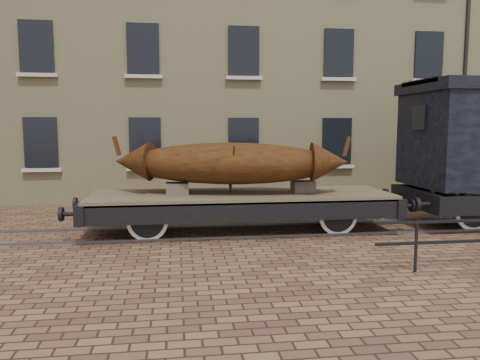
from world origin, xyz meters
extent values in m
plane|color=#4E3124|center=(0.00, 0.00, 0.00)|extent=(90.00, 90.00, 0.00)
cube|color=#CBBE83|center=(3.00, 10.00, 7.00)|extent=(40.00, 10.00, 14.00)
cube|color=black|center=(-6.00, 4.96, 2.20)|extent=(1.10, 0.12, 1.70)
cube|color=beige|center=(-6.00, 4.90, 1.25)|extent=(1.30, 0.18, 0.12)
cube|color=black|center=(-2.50, 4.96, 2.20)|extent=(1.10, 0.12, 1.70)
cube|color=beige|center=(-2.50, 4.90, 1.25)|extent=(1.30, 0.18, 0.12)
cube|color=black|center=(1.00, 4.96, 2.20)|extent=(1.10, 0.12, 1.70)
cube|color=beige|center=(1.00, 4.90, 1.25)|extent=(1.30, 0.18, 0.12)
cube|color=black|center=(4.50, 4.96, 2.20)|extent=(1.10, 0.12, 1.70)
cube|color=beige|center=(4.50, 4.90, 1.25)|extent=(1.30, 0.18, 0.12)
cube|color=black|center=(8.00, 4.96, 2.20)|extent=(1.10, 0.12, 1.70)
cube|color=beige|center=(8.00, 4.90, 1.25)|extent=(1.30, 0.18, 0.12)
cube|color=black|center=(-6.00, 4.96, 5.40)|extent=(1.10, 0.12, 1.70)
cube|color=beige|center=(-6.00, 4.90, 4.45)|extent=(1.30, 0.18, 0.12)
cube|color=black|center=(-2.50, 4.96, 5.40)|extent=(1.10, 0.12, 1.70)
cube|color=beige|center=(-2.50, 4.90, 4.45)|extent=(1.30, 0.18, 0.12)
cube|color=black|center=(1.00, 4.96, 5.40)|extent=(1.10, 0.12, 1.70)
cube|color=beige|center=(1.00, 4.90, 4.45)|extent=(1.30, 0.18, 0.12)
cube|color=black|center=(4.50, 4.96, 5.40)|extent=(1.10, 0.12, 1.70)
cube|color=beige|center=(4.50, 4.90, 4.45)|extent=(1.30, 0.18, 0.12)
cube|color=black|center=(8.00, 4.96, 5.40)|extent=(1.10, 0.12, 1.70)
cube|color=beige|center=(8.00, 4.90, 4.45)|extent=(1.30, 0.18, 0.12)
cylinder|color=black|center=(9.50, 4.95, 7.00)|extent=(0.14, 0.14, 14.00)
cube|color=#59595E|center=(0.00, -0.72, 0.03)|extent=(30.00, 0.08, 0.06)
cube|color=#59595E|center=(0.00, 0.72, 0.03)|extent=(30.00, 0.08, 0.06)
cylinder|color=black|center=(3.00, -3.80, 0.50)|extent=(0.06, 0.06, 1.00)
cube|color=brown|center=(0.23, 0.00, 0.96)|extent=(7.66, 2.25, 0.12)
cube|color=black|center=(0.23, -1.04, 0.72)|extent=(7.66, 0.16, 0.46)
cube|color=black|center=(0.23, 1.04, 0.72)|extent=(7.66, 0.16, 0.46)
cube|color=black|center=(-3.60, 0.00, 0.72)|extent=(0.22, 2.35, 0.46)
cylinder|color=black|center=(-3.89, -0.77, 0.72)|extent=(0.36, 0.10, 0.10)
cylinder|color=black|center=(-4.06, -0.77, 0.72)|extent=(0.08, 0.33, 0.33)
cylinder|color=black|center=(-3.89, 0.77, 0.72)|extent=(0.36, 0.10, 0.10)
cylinder|color=black|center=(-4.06, 0.77, 0.72)|extent=(0.08, 0.33, 0.33)
cube|color=black|center=(4.06, 0.00, 0.72)|extent=(0.22, 2.35, 0.46)
cylinder|color=black|center=(4.35, -0.77, 0.72)|extent=(0.36, 0.10, 0.10)
cylinder|color=black|center=(4.52, -0.77, 0.72)|extent=(0.08, 0.33, 0.33)
cylinder|color=black|center=(4.35, 0.77, 0.72)|extent=(0.36, 0.10, 0.10)
cylinder|color=black|center=(4.52, 0.77, 0.72)|extent=(0.08, 0.33, 0.33)
cylinder|color=black|center=(-2.12, 0.00, 0.49)|extent=(0.10, 1.94, 0.10)
cylinder|color=white|center=(-2.12, -0.72, 0.49)|extent=(0.98, 0.07, 0.98)
cylinder|color=black|center=(-2.12, -0.72, 0.49)|extent=(0.80, 0.10, 0.80)
cube|color=black|center=(-2.12, -0.84, 0.74)|extent=(0.92, 0.08, 0.10)
cylinder|color=white|center=(-2.12, 0.72, 0.49)|extent=(0.98, 0.07, 0.98)
cylinder|color=black|center=(-2.12, 0.72, 0.49)|extent=(0.80, 0.10, 0.80)
cube|color=black|center=(-2.12, 0.84, 0.74)|extent=(0.92, 0.08, 0.10)
cylinder|color=black|center=(2.58, 0.00, 0.49)|extent=(0.10, 1.94, 0.10)
cylinder|color=white|center=(2.58, -0.72, 0.49)|extent=(0.98, 0.07, 0.98)
cylinder|color=black|center=(2.58, -0.72, 0.49)|extent=(0.80, 0.10, 0.80)
cube|color=black|center=(2.58, -0.84, 0.74)|extent=(0.92, 0.08, 0.10)
cylinder|color=white|center=(2.58, 0.72, 0.49)|extent=(0.98, 0.07, 0.98)
cylinder|color=black|center=(2.58, 0.72, 0.49)|extent=(0.80, 0.10, 0.80)
cube|color=black|center=(2.58, 0.84, 0.74)|extent=(0.92, 0.08, 0.10)
cube|color=black|center=(0.23, 0.00, 0.56)|extent=(4.09, 0.06, 0.06)
cube|color=brown|center=(-1.41, 0.00, 1.17)|extent=(0.56, 0.51, 0.29)
cube|color=brown|center=(1.86, 0.00, 1.17)|extent=(0.56, 0.51, 0.29)
ellipsoid|color=#542A0C|center=(-0.05, 0.00, 1.79)|extent=(5.52, 2.58, 1.06)
cone|color=#542A0C|center=(-2.53, 0.46, 1.83)|extent=(1.08, 1.16, 1.01)
cube|color=#542A0C|center=(-2.94, 0.53, 2.23)|extent=(0.23, 0.15, 0.51)
cone|color=#542A0C|center=(2.42, -0.46, 1.83)|extent=(1.08, 1.16, 1.01)
cube|color=#542A0C|center=(2.83, -0.53, 2.23)|extent=(0.23, 0.15, 0.51)
cylinder|color=#472E23|center=(-0.05, -0.43, 1.66)|extent=(0.05, 0.91, 1.29)
cylinder|color=#472E23|center=(-0.05, 0.43, 1.66)|extent=(0.05, 0.91, 1.29)
cube|color=black|center=(5.06, 0.00, 0.77)|extent=(0.24, 2.63, 0.49)
cylinder|color=black|center=(4.57, -0.88, 0.77)|extent=(0.09, 0.35, 0.35)
cylinder|color=black|center=(4.57, 0.88, 0.77)|extent=(0.09, 0.35, 0.35)
cylinder|color=black|center=(6.27, 0.00, 0.53)|extent=(0.11, 2.08, 0.11)
cylinder|color=white|center=(6.27, -0.72, 0.53)|extent=(1.05, 0.08, 1.05)
cylinder|color=black|center=(6.27, -0.72, 0.53)|extent=(0.86, 0.11, 0.86)
cylinder|color=white|center=(6.27, 0.72, 0.53)|extent=(1.05, 0.08, 1.05)
cylinder|color=black|center=(6.27, 0.72, 0.53)|extent=(0.86, 0.11, 0.86)
cube|color=black|center=(5.04, 0.00, 2.96)|extent=(0.09, 0.66, 0.66)
camera|label=1|loc=(-1.41, -11.81, 2.70)|focal=35.00mm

